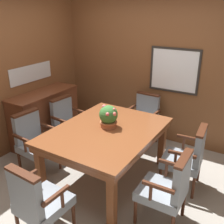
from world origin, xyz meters
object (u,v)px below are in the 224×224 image
object	(u,v)px
chair_left_near	(34,140)
potted_plant	(108,116)
chair_head_near	(38,200)
dining_table	(106,135)
chair_right_near	(168,187)
chair_left_far	(68,122)
chair_head_far	(144,118)
sideboard_cabinet	(45,117)
chair_right_far	(188,156)

from	to	relation	value
chair_left_near	potted_plant	size ratio (longest dim) A/B	2.89
chair_left_near	chair_head_near	size ratio (longest dim) A/B	1.00
dining_table	chair_right_near	xyz separation A→B (m)	(1.04, -0.36, -0.20)
chair_left_far	potted_plant	size ratio (longest dim) A/B	2.89
chair_head_far	chair_right_near	world-z (taller)	same
chair_left_near	potted_plant	xyz separation A→B (m)	(1.01, 0.45, 0.44)
dining_table	chair_head_near	xyz separation A→B (m)	(-0.03, -1.26, -0.20)
chair_left_near	sideboard_cabinet	distance (m)	0.91
dining_table	chair_right_near	bearing A→B (deg)	-19.36
chair_left_far	sideboard_cabinet	size ratio (longest dim) A/B	0.69
chair_right_far	chair_right_near	bearing A→B (deg)	-4.82
chair_right_near	potted_plant	size ratio (longest dim) A/B	2.89
chair_head_near	dining_table	bearing A→B (deg)	-88.46
chair_left_far	sideboard_cabinet	bearing A→B (deg)	96.22
dining_table	chair_head_far	distance (m)	1.26
dining_table	chair_left_near	xyz separation A→B (m)	(-1.03, -0.36, -0.20)
dining_table	chair_right_far	bearing A→B (deg)	20.31
chair_right_near	sideboard_cabinet	world-z (taller)	sideboard_cabinet
chair_left_near	chair_right_near	xyz separation A→B (m)	(2.07, 0.00, 0.00)
chair_head_far	potted_plant	distance (m)	1.24
chair_right_far	potted_plant	size ratio (longest dim) A/B	2.89
chair_head_near	potted_plant	size ratio (longest dim) A/B	2.89
chair_right_far	chair_head_near	size ratio (longest dim) A/B	1.00
chair_left_far	chair_head_far	xyz separation A→B (m)	(1.02, 0.86, 0.00)
chair_left_far	chair_head_near	bearing A→B (deg)	-143.10
chair_right_far	chair_left_near	xyz separation A→B (m)	(-2.06, -0.75, 0.00)
potted_plant	sideboard_cabinet	size ratio (longest dim) A/B	0.24
chair_right_far	chair_head_far	size ratio (longest dim) A/B	1.00
dining_table	sideboard_cabinet	size ratio (longest dim) A/B	1.28
potted_plant	chair_left_far	bearing A→B (deg)	163.38
chair_head_far	chair_head_near	bearing A→B (deg)	-87.58
dining_table	chair_left_far	distance (m)	1.12
chair_right_far	sideboard_cabinet	size ratio (longest dim) A/B	0.69
dining_table	chair_right_near	distance (m)	1.11
dining_table	chair_head_near	distance (m)	1.27
chair_left_far	potted_plant	bearing A→B (deg)	-101.07
potted_plant	sideboard_cabinet	world-z (taller)	potted_plant
chair_left_far	chair_right_far	bearing A→B (deg)	-84.60
chair_head_near	potted_plant	world-z (taller)	potted_plant
chair_head_near	sideboard_cabinet	distance (m)	2.24
dining_table	chair_left_near	bearing A→B (deg)	-160.58
chair_left_far	chair_head_far	bearing A→B (deg)	-44.36
chair_right_far	chair_right_near	size ratio (longest dim) A/B	1.00
chair_left_near	chair_head_far	bearing A→B (deg)	-28.25
chair_left_near	chair_head_near	bearing A→B (deg)	-127.40
chair_left_near	potted_plant	distance (m)	1.19
chair_right_far	potted_plant	world-z (taller)	potted_plant
chair_head_far	chair_head_near	xyz separation A→B (m)	(-0.02, -2.50, 0.00)
chair_left_near	chair_right_near	distance (m)	2.07
chair_right_far	sideboard_cabinet	distance (m)	2.58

